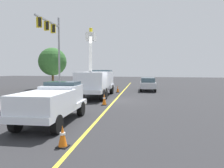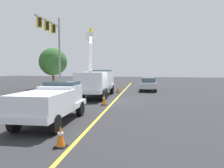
% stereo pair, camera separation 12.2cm
% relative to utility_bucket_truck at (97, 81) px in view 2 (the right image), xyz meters
% --- Properties ---
extents(ground, '(120.00, 120.00, 0.00)m').
position_rel_utility_bucket_truck_xyz_m(ground, '(-2.13, -2.44, -1.61)').
color(ground, '#2D2D30').
extents(sidewalk_far_side, '(60.00, 10.79, 0.12)m').
position_rel_utility_bucket_truck_xyz_m(sidewalk_far_side, '(-3.17, 6.12, -1.55)').
color(sidewalk_far_side, '#B2ADA3').
rests_on(sidewalk_far_side, ground).
extents(lane_centre_stripe, '(49.66, 6.17, 0.01)m').
position_rel_utility_bucket_truck_xyz_m(lane_centre_stripe, '(-2.13, -2.44, -1.61)').
color(lane_centre_stripe, yellow).
rests_on(lane_centre_stripe, ground).
extents(utility_bucket_truck, '(8.44, 3.47, 7.10)m').
position_rel_utility_bucket_truck_xyz_m(utility_bucket_truck, '(0.00, 0.00, 0.00)').
color(utility_bucket_truck, white).
rests_on(utility_bucket_truck, ground).
extents(service_pickup_truck, '(5.81, 2.76, 2.06)m').
position_rel_utility_bucket_truck_xyz_m(service_pickup_truck, '(-10.74, -1.32, -0.49)').
color(service_pickup_truck, white).
rests_on(service_pickup_truck, ground).
extents(passing_minivan, '(4.99, 2.46, 1.69)m').
position_rel_utility_bucket_truck_xyz_m(passing_minivan, '(7.34, -4.41, -0.64)').
color(passing_minivan, silver).
rests_on(passing_minivan, ground).
extents(traffic_cone_leading, '(0.40, 0.40, 0.79)m').
position_rel_utility_bucket_truck_xyz_m(traffic_cone_leading, '(-13.77, -3.47, -1.22)').
color(traffic_cone_leading, black).
rests_on(traffic_cone_leading, ground).
extents(traffic_cone_mid_front, '(0.40, 0.40, 0.88)m').
position_rel_utility_bucket_truck_xyz_m(traffic_cone_mid_front, '(-4.73, -2.25, -1.18)').
color(traffic_cone_mid_front, black).
rests_on(traffic_cone_mid_front, ground).
extents(traffic_cone_mid_rear, '(0.40, 0.40, 0.86)m').
position_rel_utility_bucket_truck_xyz_m(traffic_cone_mid_rear, '(4.43, -1.13, -1.19)').
color(traffic_cone_mid_rear, black).
rests_on(traffic_cone_mid_rear, ground).
extents(traffic_signal_mast, '(5.87, 0.99, 8.92)m').
position_rel_utility_bucket_truck_xyz_m(traffic_signal_mast, '(1.44, 5.65, 4.49)').
color(traffic_signal_mast, gray).
rests_on(traffic_signal_mast, ground).
extents(street_tree_right, '(3.95, 3.95, 5.83)m').
position_rel_utility_bucket_truck_xyz_m(street_tree_right, '(7.01, 9.05, 2.23)').
color(street_tree_right, brown).
rests_on(street_tree_right, ground).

